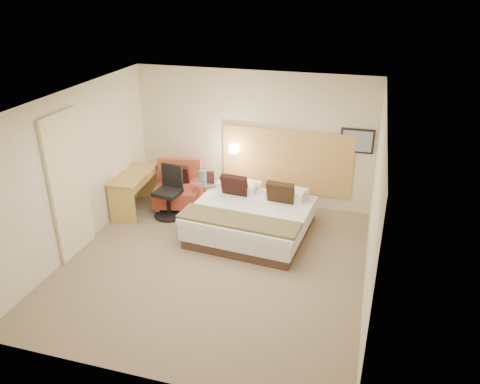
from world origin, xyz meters
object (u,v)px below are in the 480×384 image
(desk_chair, at_px, (169,196))
(bed, at_px, (252,217))
(side_table, at_px, (205,195))
(desk, at_px, (135,182))
(lounge_chair, at_px, (178,189))

(desk_chair, bearing_deg, bed, -7.93)
(bed, relative_size, side_table, 3.24)
(bed, distance_m, desk, 2.49)
(desk, bearing_deg, lounge_chair, 29.00)
(lounge_chair, height_order, desk, lounge_chair)
(bed, xyz_separation_m, side_table, (-1.12, 0.62, 0.03))
(bed, height_order, side_table, bed)
(side_table, bearing_deg, bed, -28.92)
(side_table, height_order, desk_chair, desk_chair)
(side_table, relative_size, desk, 0.52)
(lounge_chair, bearing_deg, bed, -21.75)
(bed, bearing_deg, lounge_chair, 158.25)
(bed, height_order, desk_chair, desk_chair)
(bed, bearing_deg, side_table, 151.08)
(desk, height_order, desk_chair, desk_chair)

